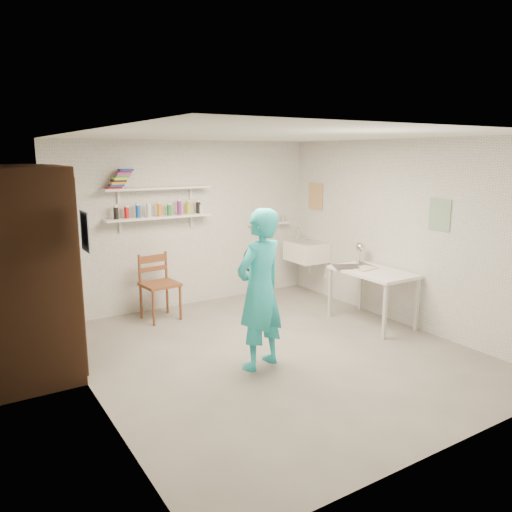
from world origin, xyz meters
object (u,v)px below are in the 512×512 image
wooden_chair (160,284)px  wall_clock (254,259)px  work_table (372,297)px  desk_lamp (361,247)px  man (260,289)px  belfast_sink (306,252)px

wooden_chair → wall_clock: bearing=-83.7°
work_table → desk_lamp: bearing=67.6°
man → desk_lamp: size_ratio=12.41×
wooden_chair → desk_lamp: size_ratio=7.20×
man → wall_clock: (0.06, 0.21, 0.28)m
wooden_chair → desk_lamp: bearing=-31.7°
man → work_table: (1.98, 0.36, -0.48)m
work_table → wooden_chair: bearing=144.5°
man → desk_lamp: man is taller
work_table → desk_lamp: (0.18, 0.43, 0.58)m
belfast_sink → man: size_ratio=0.36×
belfast_sink → wall_clock: (-2.03, -1.71, 0.42)m
belfast_sink → wall_clock: 2.68m
wall_clock → belfast_sink: bearing=23.8°
belfast_sink → wooden_chair: (-2.41, 0.08, -0.21)m
belfast_sink → desk_lamp: size_ratio=4.41×
wooden_chair → man: bearing=-86.7°
belfast_sink → work_table: (-0.11, -1.56, -0.34)m
belfast_sink → desk_lamp: (0.07, -1.12, 0.24)m
wooden_chair → work_table: bearing=-41.3°
wall_clock → wooden_chair: wall_clock is taller
wall_clock → desk_lamp: bearing=-0.7°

